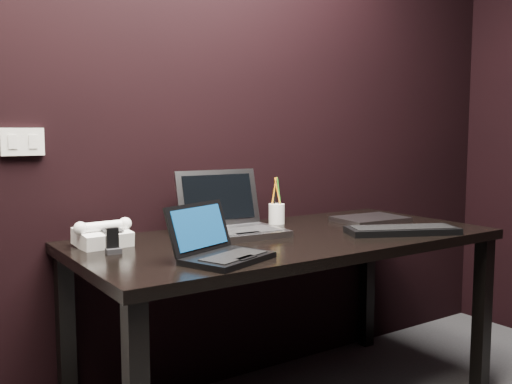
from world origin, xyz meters
TOP-DOWN VIEW (x-y plane):
  - wall_back at (0.00, 1.80)m, footprint 4.00×0.00m
  - wall_switch at (-0.62, 1.79)m, footprint 0.15×0.02m
  - desk at (0.30, 1.40)m, footprint 1.70×0.80m
  - netbook at (-0.15, 1.18)m, footprint 0.35×0.33m
  - silver_laptop at (0.12, 1.55)m, footprint 0.39×0.36m
  - ext_keyboard at (0.71, 1.17)m, footprint 0.48×0.33m
  - closed_laptop at (0.83, 1.47)m, footprint 0.33×0.25m
  - desk_phone at (-0.39, 1.61)m, footprint 0.22×0.17m
  - mobile_phone at (-0.41, 1.47)m, footprint 0.05×0.05m
  - pen_cup at (0.43, 1.66)m, footprint 0.09×0.09m

SIDE VIEW (x-z plane):
  - desk at x=0.30m, z-range 0.29..1.03m
  - closed_laptop at x=0.83m, z-range 0.74..0.76m
  - ext_keyboard at x=0.71m, z-range 0.74..0.77m
  - mobile_phone at x=-0.41m, z-range 0.73..0.82m
  - netbook at x=-0.15m, z-range 0.69..0.87m
  - desk_phone at x=-0.39m, z-range 0.73..0.83m
  - silver_laptop at x=0.12m, z-range 0.66..0.92m
  - pen_cup at x=0.43m, z-range 0.68..0.90m
  - wall_switch at x=-0.62m, z-range 1.07..1.17m
  - wall_back at x=0.00m, z-range -0.70..3.30m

